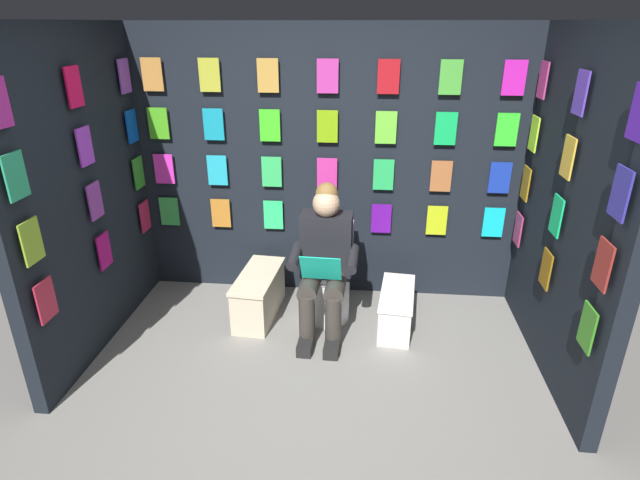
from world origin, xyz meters
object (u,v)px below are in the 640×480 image
at_px(person_reading, 325,261).
at_px(comic_longbox_far, 396,309).
at_px(toilet, 328,279).
at_px(comic_longbox_near, 259,295).

height_order(person_reading, comic_longbox_far, person_reading).
height_order(toilet, person_reading, person_reading).
distance_m(toilet, comic_longbox_near, 0.59).
bearing_deg(person_reading, toilet, -89.70).
distance_m(person_reading, comic_longbox_far, 0.73).
height_order(person_reading, comic_longbox_near, person_reading).
bearing_deg(comic_longbox_far, comic_longbox_near, 2.02).
distance_m(person_reading, comic_longbox_near, 0.71).
xyz_separation_m(toilet, person_reading, (0.01, 0.23, 0.27)).
relative_size(person_reading, comic_longbox_far, 1.82).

